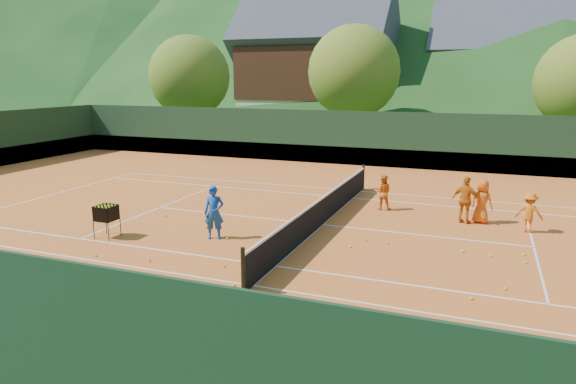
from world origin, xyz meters
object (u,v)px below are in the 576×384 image
(coach, at_px, (214,213))
(chalet_left, at_px, (316,68))
(student_a, at_px, (383,192))
(chalet_mid, at_px, (504,75))
(student_b, at_px, (466,200))
(ball_hopper, at_px, (106,214))
(student_d, at_px, (529,213))
(student_c, at_px, (482,202))
(tennis_net, at_px, (322,210))

(coach, relative_size, chalet_left, 0.12)
(student_a, xyz_separation_m, chalet_mid, (4.53, 31.27, 4.32))
(student_b, relative_size, chalet_left, 0.12)
(student_a, xyz_separation_m, ball_hopper, (-7.21, -6.41, 0.10))
(student_b, distance_m, student_d, 1.95)
(ball_hopper, distance_m, chalet_left, 34.29)
(student_c, bearing_deg, chalet_left, -37.87)
(coach, distance_m, chalet_left, 33.78)
(student_a, relative_size, ball_hopper, 1.30)
(student_a, xyz_separation_m, tennis_net, (-1.47, -2.73, -0.15))
(student_a, height_order, student_d, student_a)
(student_d, bearing_deg, student_b, -1.25)
(student_a, distance_m, ball_hopper, 9.64)
(chalet_mid, bearing_deg, tennis_net, -100.01)
(student_c, height_order, chalet_mid, chalet_mid)
(student_c, height_order, ball_hopper, student_c)
(student_b, height_order, chalet_left, chalet_left)
(student_d, relative_size, chalet_mid, 0.10)
(student_a, bearing_deg, coach, 43.05)
(coach, relative_size, student_d, 1.28)
(student_d, xyz_separation_m, chalet_left, (-16.32, 28.46, 4.99))
(student_a, distance_m, tennis_net, 3.11)
(ball_hopper, relative_size, chalet_left, 0.07)
(student_b, xyz_separation_m, chalet_mid, (1.60, 32.11, 4.17))
(student_a, height_order, chalet_left, chalet_left)
(student_c, distance_m, student_d, 1.53)
(student_c, bearing_deg, ball_hopper, 52.62)
(student_c, xyz_separation_m, chalet_mid, (1.09, 31.86, 4.24))
(student_d, height_order, chalet_mid, chalet_mid)
(student_a, relative_size, student_c, 0.89)
(tennis_net, height_order, ball_hopper, tennis_net)
(student_d, xyz_separation_m, ball_hopper, (-12.05, -5.21, 0.11))
(student_c, xyz_separation_m, student_d, (1.41, -0.60, -0.09))
(chalet_left, xyz_separation_m, chalet_mid, (16.00, 4.00, -0.66))
(tennis_net, bearing_deg, student_b, 23.23)
(tennis_net, distance_m, chalet_left, 32.04)
(student_c, relative_size, chalet_mid, 0.12)
(coach, xyz_separation_m, student_b, (7.01, 4.50, -0.02))
(student_a, relative_size, student_b, 0.82)
(coach, height_order, chalet_mid, chalet_mid)
(coach, distance_m, student_b, 8.33)
(tennis_net, xyz_separation_m, ball_hopper, (-5.74, -3.67, 0.25))
(coach, height_order, student_a, coach)
(student_d, relative_size, tennis_net, 0.11)
(student_a, relative_size, tennis_net, 0.11)
(tennis_net, bearing_deg, ball_hopper, -147.37)
(student_d, bearing_deg, coach, 33.92)
(coach, bearing_deg, student_d, 3.65)
(student_a, distance_m, student_d, 4.99)
(student_c, bearing_deg, student_a, 14.17)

